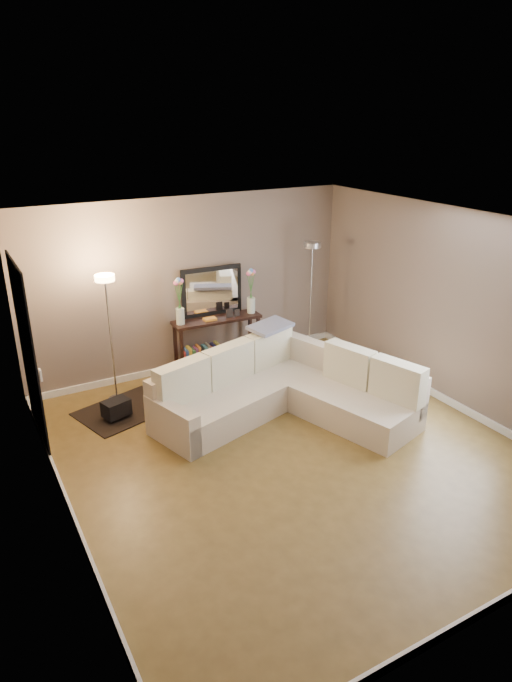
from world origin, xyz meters
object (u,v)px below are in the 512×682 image
console_table (212,341)px  floor_lamp_unlit (311,277)px  sectional_sofa (281,390)px  floor_lamp_lit (108,314)px

console_table → floor_lamp_unlit: (1.60, -0.24, 0.84)m
sectional_sofa → floor_lamp_lit: (-1.78, 1.39, 0.93)m
sectional_sofa → floor_lamp_unlit: size_ratio=1.65×
floor_lamp_lit → floor_lamp_unlit: bearing=0.3°
floor_lamp_unlit → sectional_sofa: bearing=-134.8°
sectional_sofa → floor_lamp_unlit: (1.40, 1.41, 0.98)m
sectional_sofa → console_table: (-0.21, 1.65, 0.14)m
sectional_sofa → console_table: bearing=97.1°
floor_lamp_unlit → floor_lamp_lit: bearing=-179.7°
floor_lamp_lit → floor_lamp_unlit: (3.18, 0.02, 0.06)m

